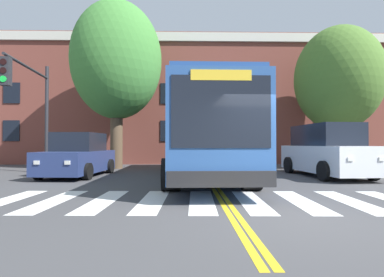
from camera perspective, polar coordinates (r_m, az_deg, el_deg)
name	(u,v)px	position (r m, az deg, el deg)	size (l,w,h in m)	color
ground_plane	(295,215)	(6.30, 18.95, -13.68)	(120.00, 120.00, 0.00)	#424244
crosswalk	(251,201)	(7.51, 11.20, -11.61)	(12.62, 3.39, 0.01)	white
lane_line_yellow_inner	(198,163)	(21.28, 1.12, -4.77)	(0.12, 36.00, 0.01)	gold
lane_line_yellow_outer	(200,163)	(21.28, 1.55, -4.77)	(0.12, 36.00, 0.01)	gold
city_bus	(203,134)	(12.57, 2.02, 0.88)	(3.06, 11.85, 3.30)	#2D5699
car_navy_near_lane	(79,156)	(13.84, -20.81, -3.22)	(2.35, 4.52, 1.87)	navy
car_white_far_lane	(326,152)	(14.03, 24.10, -2.31)	(2.44, 5.22, 2.22)	white
traffic_light_far_corner	(31,96)	(14.47, -28.29, 7.08)	(0.57, 4.09, 5.11)	#28282D
street_tree_curbside_large	(338,79)	(19.45, 26.02, 10.13)	(5.51, 6.02, 8.12)	#4C3D2D
street_tree_curbside_small	(117,61)	(18.12, -14.13, 14.19)	(6.35, 6.09, 9.56)	brown
building_facade	(236,105)	(24.60, 8.47, 6.36)	(39.54, 7.66, 9.09)	brown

